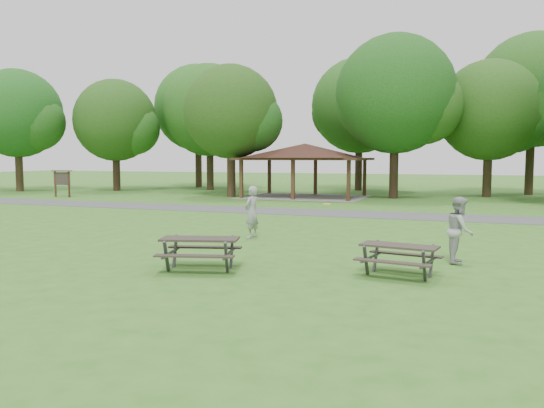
% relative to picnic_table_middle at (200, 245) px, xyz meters
% --- Properties ---
extents(ground, '(160.00, 160.00, 0.00)m').
position_rel_picnic_table_middle_xyz_m(ground, '(-0.67, 0.20, -0.61)').
color(ground, '#33691E').
rests_on(ground, ground).
extents(asphalt_path, '(120.00, 3.20, 0.02)m').
position_rel_picnic_table_middle_xyz_m(asphalt_path, '(-0.67, 14.20, -0.60)').
color(asphalt_path, '#48484A').
rests_on(asphalt_path, ground).
extents(pavilion, '(8.60, 7.01, 3.76)m').
position_rel_picnic_table_middle_xyz_m(pavilion, '(-4.67, 24.20, 2.46)').
color(pavilion, '#3C2616').
rests_on(pavilion, ground).
extents(notice_board, '(1.60, 0.30, 1.88)m').
position_rel_picnic_table_middle_xyz_m(notice_board, '(-20.67, 18.20, 0.70)').
color(notice_board, '#3A2215').
rests_on(notice_board, ground).
extents(tree_row_a, '(7.56, 7.20, 9.97)m').
position_rel_picnic_table_middle_xyz_m(tree_row_a, '(-28.58, 22.23, 5.55)').
color(tree_row_a, '#302115').
rests_on(tree_row_a, ground).
extents(tree_row_b, '(7.14, 6.80, 9.28)m').
position_rel_picnic_table_middle_xyz_m(tree_row_b, '(-21.58, 25.73, 5.06)').
color(tree_row_b, black).
rests_on(tree_row_b, ground).
extents(tree_row_c, '(8.19, 7.80, 10.67)m').
position_rel_picnic_table_middle_xyz_m(tree_row_c, '(-14.57, 29.23, 5.93)').
color(tree_row_c, black).
rests_on(tree_row_c, ground).
extents(tree_row_d, '(6.93, 6.60, 9.27)m').
position_rel_picnic_table_middle_xyz_m(tree_row_d, '(-9.59, 22.73, 5.16)').
color(tree_row_d, '#332216').
rests_on(tree_row_d, ground).
extents(tree_row_e, '(8.40, 8.00, 11.02)m').
position_rel_picnic_table_middle_xyz_m(tree_row_e, '(1.43, 25.23, 6.17)').
color(tree_row_e, black).
rests_on(tree_row_e, ground).
extents(tree_row_f, '(7.35, 7.00, 9.55)m').
position_rel_picnic_table_middle_xyz_m(tree_row_f, '(7.42, 28.73, 5.23)').
color(tree_row_f, black).
rests_on(tree_row_f, ground).
extents(tree_deep_a, '(8.40, 8.00, 11.38)m').
position_rel_picnic_table_middle_xyz_m(tree_deep_a, '(-17.57, 32.73, 6.52)').
color(tree_deep_a, '#322016').
rests_on(tree_deep_a, ground).
extents(tree_deep_b, '(8.40, 8.00, 11.13)m').
position_rel_picnic_table_middle_xyz_m(tree_deep_b, '(-2.57, 33.23, 6.28)').
color(tree_deep_b, black).
rests_on(tree_deep_b, ground).
extents(tree_deep_c, '(8.82, 8.40, 11.90)m').
position_rel_picnic_table_middle_xyz_m(tree_deep_c, '(10.44, 32.23, 6.84)').
color(tree_deep_c, black).
rests_on(tree_deep_c, ground).
extents(picnic_table_middle, '(2.24, 1.98, 0.82)m').
position_rel_picnic_table_middle_xyz_m(picnic_table_middle, '(0.00, 0.00, 0.00)').
color(picnic_table_middle, '#2D2620').
rests_on(picnic_table_middle, ground).
extents(picnic_table_far, '(1.95, 1.66, 0.76)m').
position_rel_picnic_table_middle_xyz_m(picnic_table_far, '(4.70, 1.01, -0.05)').
color(picnic_table_far, '#2F2822').
rests_on(picnic_table_far, ground).
extents(frisbee_in_flight, '(0.28, 0.28, 0.02)m').
position_rel_picnic_table_middle_xyz_m(frisbee_in_flight, '(2.09, 4.38, 0.73)').
color(frisbee_in_flight, yellow).
rests_on(frisbee_in_flight, ground).
extents(frisbee_thrower, '(0.54, 0.72, 1.79)m').
position_rel_picnic_table_middle_xyz_m(frisbee_thrower, '(-0.83, 5.30, 0.29)').
color(frisbee_thrower, '#979799').
rests_on(frisbee_thrower, ground).
extents(frisbee_catcher, '(0.67, 0.85, 1.75)m').
position_rel_picnic_table_middle_xyz_m(frisbee_catcher, '(5.99, 3.15, 0.27)').
color(frisbee_catcher, '#A6A6A9').
rests_on(frisbee_catcher, ground).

